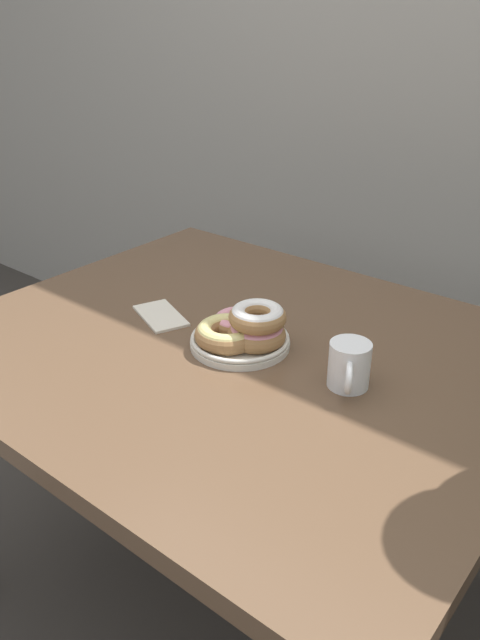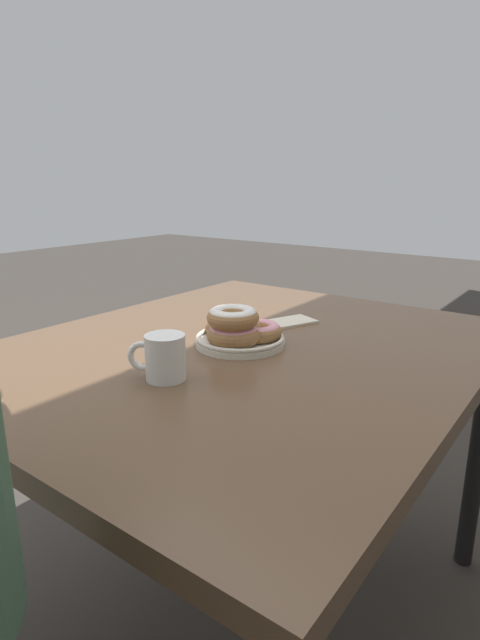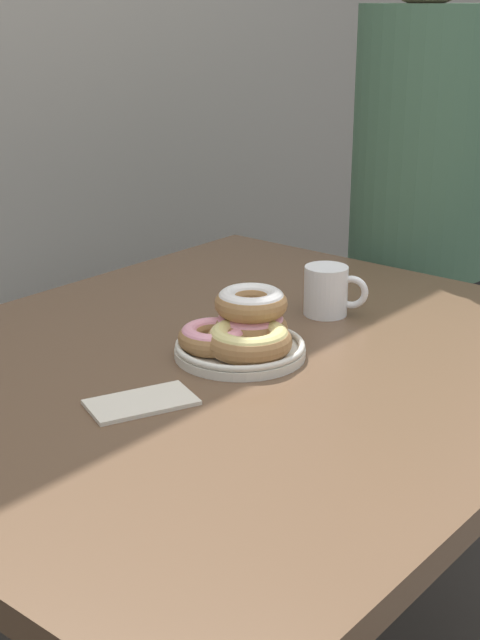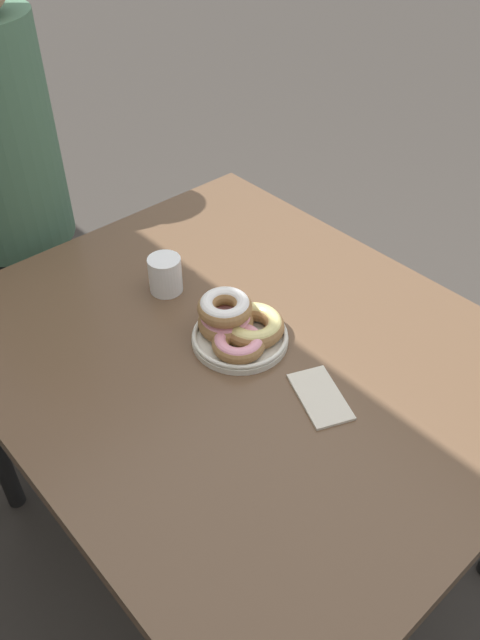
{
  "view_description": "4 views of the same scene",
  "coord_description": "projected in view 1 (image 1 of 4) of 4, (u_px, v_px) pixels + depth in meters",
  "views": [
    {
      "loc": [
        0.72,
        -0.7,
        1.38
      ],
      "look_at": [
        0.01,
        0.17,
        0.81
      ],
      "focal_mm": 35.0,
      "sensor_mm": 36.0,
      "label": 1
    },
    {
      "loc": [
        0.89,
        0.83,
        1.12
      ],
      "look_at": [
        0.01,
        0.17,
        0.81
      ],
      "focal_mm": 28.0,
      "sensor_mm": 36.0,
      "label": 2
    },
    {
      "loc": [
        -0.99,
        -0.65,
        1.28
      ],
      "look_at": [
        0.01,
        0.17,
        0.81
      ],
      "focal_mm": 50.0,
      "sensor_mm": 36.0,
      "label": 3
    },
    {
      "loc": [
        -0.72,
        0.82,
        1.66
      ],
      "look_at": [
        0.01,
        0.17,
        0.81
      ],
      "focal_mm": 35.0,
      "sensor_mm": 36.0,
      "label": 4
    }
  ],
  "objects": [
    {
      "name": "coffee_mug",
      "position": [
        349.0,
        365.0,
        1.13
      ],
      "size": [
        0.08,
        0.11,
        0.09
      ],
      "color": "white",
      "rests_on": "dining_table"
    },
    {
      "name": "donut_plate",
      "position": [
        243.0,
        330.0,
        1.27
      ],
      "size": [
        0.23,
        0.22,
        0.1
      ],
      "color": "silver",
      "rests_on": "dining_table"
    },
    {
      "name": "wall_back",
      "position": [
        455.0,
        38.0,
        1.71
      ],
      "size": [
        8.0,
        0.05,
        2.6
      ],
      "color": "#9E998E",
      "rests_on": "ground_plane"
    },
    {
      "name": "napkin",
      "position": [
        161.0,
        316.0,
        1.41
      ],
      "size": [
        0.17,
        0.13,
        0.01
      ],
      "color": "beige",
      "rests_on": "dining_table"
    },
    {
      "name": "dining_table",
      "position": [
        238.0,
        371.0,
        1.33
      ],
      "size": [
        1.19,
        0.99,
        0.75
      ],
      "color": "brown",
      "rests_on": "ground_plane"
    }
  ]
}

